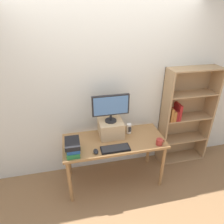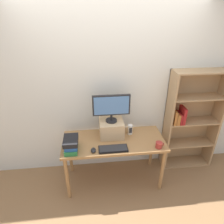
{
  "view_description": "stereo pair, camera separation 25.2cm",
  "coord_description": "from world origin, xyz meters",
  "views": [
    {
      "loc": [
        -0.53,
        -2.22,
        2.38
      ],
      "look_at": [
        -0.02,
        0.05,
        1.16
      ],
      "focal_mm": 32.0,
      "sensor_mm": 36.0,
      "label": 1
    },
    {
      "loc": [
        -0.28,
        -2.26,
        2.38
      ],
      "look_at": [
        -0.02,
        0.05,
        1.16
      ],
      "focal_mm": 32.0,
      "sensor_mm": 36.0,
      "label": 2
    }
  ],
  "objects": [
    {
      "name": "desk_speaker",
      "position": [
        0.26,
        0.13,
        0.81
      ],
      "size": [
        0.07,
        0.07,
        0.15
      ],
      "color": "silver",
      "rests_on": "desk"
    },
    {
      "name": "bookshelf_unit",
      "position": [
        1.23,
        0.28,
        0.82
      ],
      "size": [
        0.81,
        0.28,
        1.62
      ],
      "color": "tan",
      "rests_on": "ground_plane"
    },
    {
      "name": "keyboard",
      "position": [
        -0.03,
        -0.2,
        0.75
      ],
      "size": [
        0.38,
        0.15,
        0.02
      ],
      "color": "black",
      "rests_on": "desk"
    },
    {
      "name": "book_stack",
      "position": [
        -0.57,
        -0.14,
        0.83
      ],
      "size": [
        0.18,
        0.28,
        0.17
      ],
      "color": "#236B38",
      "rests_on": "desk"
    },
    {
      "name": "back_wall",
      "position": [
        0.0,
        0.43,
        1.3
      ],
      "size": [
        7.0,
        0.08,
        2.6
      ],
      "color": "silver",
      "rests_on": "ground_plane"
    },
    {
      "name": "computer_monitor",
      "position": [
        -0.02,
        0.13,
        1.2
      ],
      "size": [
        0.51,
        0.16,
        0.39
      ],
      "color": "black",
      "rests_on": "riser_box"
    },
    {
      "name": "desk",
      "position": [
        0.0,
        0.0,
        0.65
      ],
      "size": [
        1.41,
        0.62,
        0.74
      ],
      "color": "#9E7042",
      "rests_on": "ground_plane"
    },
    {
      "name": "coffee_mug",
      "position": [
        0.57,
        -0.23,
        0.78
      ],
      "size": [
        0.11,
        0.09,
        0.08
      ],
      "color": "#9E2D28",
      "rests_on": "desk"
    },
    {
      "name": "computer_mouse",
      "position": [
        -0.29,
        -0.21,
        0.76
      ],
      "size": [
        0.06,
        0.1,
        0.04
      ],
      "color": "black",
      "rests_on": "desk"
    },
    {
      "name": "ground_plane",
      "position": [
        0.0,
        0.0,
        0.0
      ],
      "size": [
        12.0,
        12.0,
        0.0
      ],
      "primitive_type": "plane",
      "color": "olive"
    },
    {
      "name": "riser_box",
      "position": [
        -0.02,
        0.13,
        0.86
      ],
      "size": [
        0.33,
        0.32,
        0.23
      ],
      "color": "tan",
      "rests_on": "desk"
    }
  ]
}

